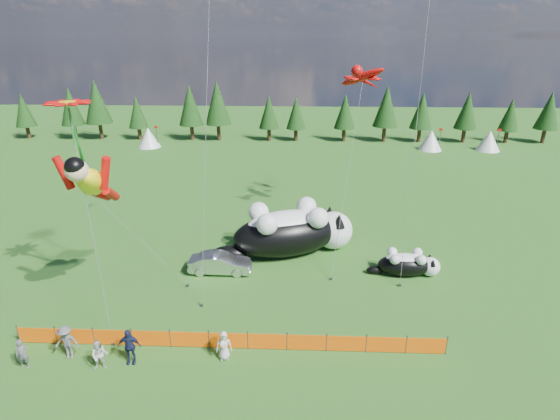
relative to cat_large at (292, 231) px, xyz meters
name	(u,v)px	position (x,y,z in m)	size (l,w,h in m)	color
ground	(237,314)	(-3.11, -7.76, -1.82)	(160.00, 160.00, 0.00)	#0C390A
safety_fence	(228,340)	(-3.11, -10.76, -1.32)	(22.06, 0.06, 1.10)	#262626
tree_line	(276,114)	(-3.11, 37.24, 2.18)	(90.00, 4.00, 8.00)	black
festival_tents	(352,139)	(7.89, 32.24, -0.42)	(50.00, 3.20, 2.80)	white
cat_large	(292,231)	(0.00, 0.00, 0.00)	(10.29, 6.17, 3.84)	black
cat_small	(408,264)	(7.77, -2.83, -0.99)	(4.84, 1.74, 1.75)	black
car	(220,263)	(-4.83, -3.04, -1.13)	(1.47, 4.21, 1.39)	silver
spectator_a	(22,354)	(-12.77, -12.55, -1.03)	(0.58, 0.38, 1.59)	#56565B
spectator_b	(100,355)	(-9.02, -12.49, -1.02)	(0.78, 0.46, 1.60)	beige
spectator_c	(129,346)	(-7.75, -11.98, -0.86)	(1.12, 0.58, 1.92)	#161D3D
spectator_d	(67,342)	(-10.97, -11.77, -0.91)	(1.18, 0.61, 1.83)	#56565B
spectator_e	(224,345)	(-3.20, -11.52, -1.03)	(0.77, 0.50, 1.59)	beige
superhero_kite	(92,182)	(-10.76, -7.00, 5.84)	(6.98, 5.81, 10.34)	yellow
gecko_kite	(362,77)	(5.26, 6.99, 10.14)	(6.21, 13.75, 16.17)	red
flower_kite	(68,106)	(-11.65, -6.31, 9.76)	(4.22, 6.16, 12.68)	red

